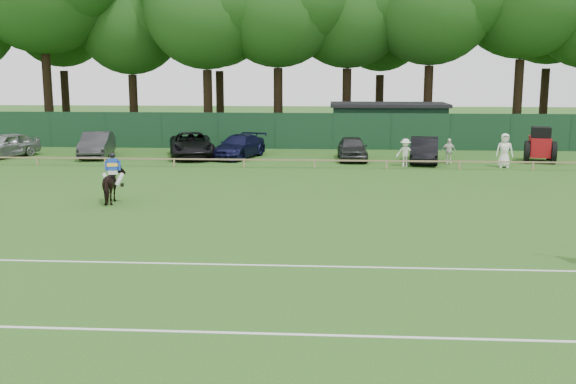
# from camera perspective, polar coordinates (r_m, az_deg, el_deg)

# --- Properties ---
(ground) EXTENTS (160.00, 160.00, 0.00)m
(ground) POSITION_cam_1_polar(r_m,az_deg,el_deg) (20.29, -1.98, -5.42)
(ground) COLOR #1E4C14
(ground) RESTS_ON ground
(horse_dark) EXTENTS (1.15, 1.93, 1.53)m
(horse_dark) POSITION_cam_1_polar(r_m,az_deg,el_deg) (28.87, -14.55, 0.59)
(horse_dark) COLOR black
(horse_dark) RESTS_ON ground
(sedan_silver) EXTENTS (3.52, 4.92, 1.56)m
(sedan_silver) POSITION_cam_1_polar(r_m,az_deg,el_deg) (45.78, -22.85, 3.67)
(sedan_silver) COLOR #989A9C
(sedan_silver) RESTS_ON ground
(sedan_grey) EXTENTS (2.47, 5.00, 1.58)m
(sedan_grey) POSITION_cam_1_polar(r_m,az_deg,el_deg) (44.14, -15.89, 3.88)
(sedan_grey) COLOR #2D2D2F
(sedan_grey) RESTS_ON ground
(suv_black) EXTENTS (3.95, 6.11, 1.57)m
(suv_black) POSITION_cam_1_polar(r_m,az_deg,el_deg) (42.65, -8.17, 3.95)
(suv_black) COLOR black
(suv_black) RESTS_ON ground
(sedan_navy) EXTENTS (3.42, 5.31, 1.43)m
(sedan_navy) POSITION_cam_1_polar(r_m,az_deg,el_deg) (42.21, -4.20, 3.87)
(sedan_navy) COLOR #111237
(sedan_navy) RESTS_ON ground
(hatch_grey) EXTENTS (1.86, 4.31, 1.45)m
(hatch_grey) POSITION_cam_1_polar(r_m,az_deg,el_deg) (41.26, 5.45, 3.71)
(hatch_grey) COLOR #2F3032
(hatch_grey) RESTS_ON ground
(estate_black) EXTENTS (2.20, 4.73, 1.50)m
(estate_black) POSITION_cam_1_polar(r_m,az_deg,el_deg) (40.84, 11.46, 3.51)
(estate_black) COLOR black
(estate_black) RESTS_ON ground
(spectator_left) EXTENTS (1.09, 0.71, 1.59)m
(spectator_left) POSITION_cam_1_polar(r_m,az_deg,el_deg) (38.92, 9.91, 3.30)
(spectator_left) COLOR white
(spectator_left) RESTS_ON ground
(spectator_mid) EXTENTS (0.88, 0.41, 1.47)m
(spectator_mid) POSITION_cam_1_polar(r_m,az_deg,el_deg) (40.69, 13.44, 3.39)
(spectator_mid) COLOR white
(spectator_mid) RESTS_ON ground
(spectator_right) EXTENTS (0.99, 0.68, 1.93)m
(spectator_right) POSITION_cam_1_polar(r_m,az_deg,el_deg) (39.88, 17.86, 3.37)
(spectator_right) COLOR white
(spectator_right) RESTS_ON ground
(rider_dark) EXTENTS (0.93, 0.45, 1.41)m
(rider_dark) POSITION_cam_1_polar(r_m,az_deg,el_deg) (28.75, -14.61, 1.97)
(rider_dark) COLOR silver
(rider_dark) RESTS_ON ground
(pitch_lines) EXTENTS (60.00, 5.10, 0.01)m
(pitch_lines) POSITION_cam_1_polar(r_m,az_deg,el_deg) (16.97, -3.19, -8.62)
(pitch_lines) COLOR silver
(pitch_lines) RESTS_ON ground
(pitch_rail) EXTENTS (62.10, 0.10, 0.50)m
(pitch_rail) POSITION_cam_1_polar(r_m,az_deg,el_deg) (37.81, 0.76, 2.71)
(pitch_rail) COLOR #997F5B
(pitch_rail) RESTS_ON ground
(perimeter_fence) EXTENTS (92.08, 0.08, 2.50)m
(perimeter_fence) POSITION_cam_1_polar(r_m,az_deg,el_deg) (46.65, 1.36, 5.18)
(perimeter_fence) COLOR #14351E
(perimeter_fence) RESTS_ON ground
(utility_shed) EXTENTS (8.40, 4.40, 3.04)m
(utility_shed) POSITION_cam_1_polar(r_m,az_deg,el_deg) (49.73, 8.47, 5.73)
(utility_shed) COLOR #14331E
(utility_shed) RESTS_ON ground
(tree_row) EXTENTS (96.00, 12.00, 21.00)m
(tree_row) POSITION_cam_1_polar(r_m,az_deg,el_deg) (54.69, 3.82, 4.63)
(tree_row) COLOR #26561C
(tree_row) RESTS_ON ground
(tractor) EXTENTS (2.15, 2.79, 2.11)m
(tractor) POSITION_cam_1_polar(r_m,az_deg,el_deg) (42.83, 20.54, 3.71)
(tractor) COLOR maroon
(tractor) RESTS_ON ground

